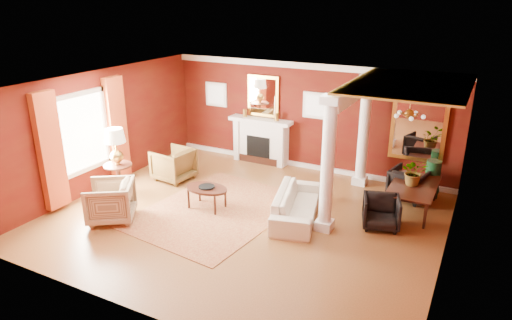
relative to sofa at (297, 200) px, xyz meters
The scene contains 27 objects.
ground 1.19m from the sofa, 151.66° to the right, with size 8.00×8.00×0.00m, color brown.
room_shell 1.95m from the sofa, 151.66° to the right, with size 8.04×7.04×2.92m.
fireplace 3.61m from the sofa, 129.35° to the left, with size 1.85×0.42×1.29m.
overmantel_mirror 3.99m from the sofa, 128.00° to the left, with size 0.95×0.07×1.15m.
flank_window_left 5.02m from the sofa, 142.58° to the left, with size 0.70×0.07×0.70m.
flank_window_right 3.33m from the sofa, 104.04° to the left, with size 0.70×0.07×0.70m.
left_window 5.11m from the sofa, 166.95° to the right, with size 0.21×2.55×2.60m.
column_front 1.26m from the sofa, 17.85° to the right, with size 0.36×0.36×2.80m.
column_back 2.76m from the sofa, 73.83° to the left, with size 0.36×0.36×2.80m.
header_beam 2.69m from the sofa, 62.39° to the left, with size 0.30×3.20×0.32m, color white.
amber_ceiling 3.31m from the sofa, 33.16° to the left, with size 2.30×3.40×0.04m, color gold.
dining_mirror 3.67m from the sofa, 56.75° to the left, with size 1.30×0.07×1.70m.
chandelier 2.94m from the sofa, 33.52° to the left, with size 0.60×0.62×0.75m.
crown_trim 3.91m from the sofa, 108.57° to the left, with size 8.00×0.08×0.16m, color white.
base_trim 3.11m from the sofa, 108.57° to the left, with size 8.00×0.08×0.12m, color white.
rug 1.84m from the sofa, 162.88° to the right, with size 2.79×3.72×0.01m, color maroon.
sofa is the anchor object (origin of this frame).
armchair_leopard 3.72m from the sofa, behind, with size 0.89×0.84×0.92m, color black.
armchair_stripe 3.98m from the sofa, 150.92° to the right, with size 0.93×0.87×0.96m, color tan.
coffee_table 2.04m from the sofa, 165.70° to the right, with size 1.00×1.00×0.51m.
coffee_book 2.06m from the sofa, 165.61° to the right, with size 0.16×0.02×0.22m, color black.
side_table 4.40m from the sofa, 168.93° to the right, with size 0.66×0.66×1.66m.
dining_table 2.66m from the sofa, 34.76° to the left, with size 1.72×0.60×0.96m, color black.
dining_chair_near 1.76m from the sofa, 13.31° to the left, with size 0.72×0.68×0.74m, color black.
dining_chair_far 2.90m from the sofa, 47.34° to the left, with size 0.79×0.74×0.82m, color black.
green_urn 3.46m from the sofa, 45.50° to the left, with size 0.39×0.39×0.93m.
potted_plant 2.73m from the sofa, 35.82° to the left, with size 0.55×0.61×0.48m, color #26591E.
Camera 1 is at (4.31, -7.78, 4.56)m, focal length 32.00 mm.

